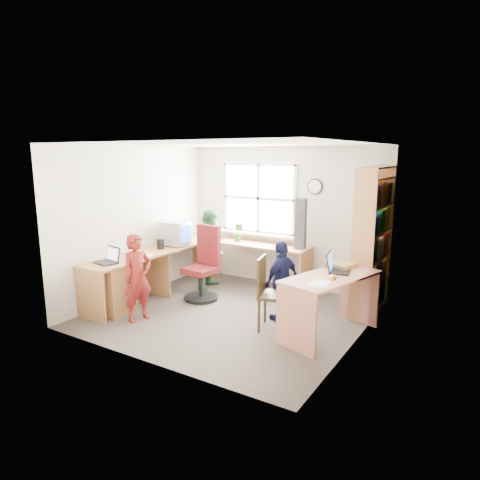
{
  "coord_description": "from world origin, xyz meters",
  "views": [
    {
      "loc": [
        3.18,
        -4.89,
        2.27
      ],
      "look_at": [
        0.0,
        0.25,
        1.05
      ],
      "focal_mm": 32.0,
      "sensor_mm": 36.0,
      "label": 1
    }
  ],
  "objects_px": {
    "wooden_chair": "(270,290)",
    "laptop_right": "(336,267)",
    "laptop_left": "(109,259)",
    "l_desk": "(149,275)",
    "bookshelf": "(372,244)",
    "swivel_chair": "(204,268)",
    "person_red": "(138,278)",
    "person_green": "(212,249)",
    "crt_monitor": "(175,233)",
    "potted_plant": "(239,232)",
    "right_desk": "(331,292)",
    "cd_tower": "(301,224)",
    "person_navy": "(282,281)"
  },
  "relations": [
    {
      "from": "l_desk",
      "to": "bookshelf",
      "type": "bearing_deg",
      "value": 26.43
    },
    {
      "from": "potted_plant",
      "to": "person_green",
      "type": "relative_size",
      "value": 0.24
    },
    {
      "from": "bookshelf",
      "to": "crt_monitor",
      "type": "bearing_deg",
      "value": -168.54
    },
    {
      "from": "laptop_right",
      "to": "person_navy",
      "type": "bearing_deg",
      "value": 81.17
    },
    {
      "from": "laptop_left",
      "to": "laptop_right",
      "type": "relative_size",
      "value": 0.91
    },
    {
      "from": "l_desk",
      "to": "bookshelf",
      "type": "xyz_separation_m",
      "value": [
        2.96,
        1.47,
        0.55
      ]
    },
    {
      "from": "wooden_chair",
      "to": "potted_plant",
      "type": "relative_size",
      "value": 2.94
    },
    {
      "from": "crt_monitor",
      "to": "person_red",
      "type": "bearing_deg",
      "value": -78.22
    },
    {
      "from": "person_green",
      "to": "person_navy",
      "type": "height_order",
      "value": "person_green"
    },
    {
      "from": "wooden_chair",
      "to": "person_navy",
      "type": "height_order",
      "value": "person_navy"
    },
    {
      "from": "cd_tower",
      "to": "person_red",
      "type": "distance_m",
      "value": 2.73
    },
    {
      "from": "person_green",
      "to": "wooden_chair",
      "type": "bearing_deg",
      "value": -129.83
    },
    {
      "from": "swivel_chair",
      "to": "person_green",
      "type": "height_order",
      "value": "person_green"
    },
    {
      "from": "l_desk",
      "to": "person_green",
      "type": "bearing_deg",
      "value": 74.66
    },
    {
      "from": "laptop_left",
      "to": "cd_tower",
      "type": "xyz_separation_m",
      "value": [
        1.94,
        2.3,
        0.36
      ]
    },
    {
      "from": "person_green",
      "to": "potted_plant",
      "type": "bearing_deg",
      "value": -32.74
    },
    {
      "from": "bookshelf",
      "to": "swivel_chair",
      "type": "height_order",
      "value": "bookshelf"
    },
    {
      "from": "crt_monitor",
      "to": "cd_tower",
      "type": "distance_m",
      "value": 2.1
    },
    {
      "from": "wooden_chair",
      "to": "laptop_left",
      "type": "height_order",
      "value": "laptop_left"
    },
    {
      "from": "wooden_chair",
      "to": "crt_monitor",
      "type": "bearing_deg",
      "value": 146.62
    },
    {
      "from": "crt_monitor",
      "to": "person_green",
      "type": "distance_m",
      "value": 0.68
    },
    {
      "from": "person_red",
      "to": "person_navy",
      "type": "height_order",
      "value": "person_red"
    },
    {
      "from": "crt_monitor",
      "to": "swivel_chair",
      "type": "bearing_deg",
      "value": -21.86
    },
    {
      "from": "swivel_chair",
      "to": "wooden_chair",
      "type": "xyz_separation_m",
      "value": [
        1.45,
        -0.51,
        0.02
      ]
    },
    {
      "from": "wooden_chair",
      "to": "laptop_left",
      "type": "xyz_separation_m",
      "value": [
        -2.22,
        -0.71,
        0.28
      ]
    },
    {
      "from": "bookshelf",
      "to": "potted_plant",
      "type": "distance_m",
      "value": 2.41
    },
    {
      "from": "person_red",
      "to": "person_green",
      "type": "xyz_separation_m",
      "value": [
        0.01,
        1.76,
        0.07
      ]
    },
    {
      "from": "swivel_chair",
      "to": "laptop_right",
      "type": "distance_m",
      "value": 2.21
    },
    {
      "from": "potted_plant",
      "to": "bookshelf",
      "type": "bearing_deg",
      "value": -5.3
    },
    {
      "from": "l_desk",
      "to": "potted_plant",
      "type": "distance_m",
      "value": 1.84
    },
    {
      "from": "bookshelf",
      "to": "person_green",
      "type": "relative_size",
      "value": 1.56
    },
    {
      "from": "swivel_chair",
      "to": "person_red",
      "type": "height_order",
      "value": "person_red"
    },
    {
      "from": "right_desk",
      "to": "person_red",
      "type": "xyz_separation_m",
      "value": [
        -2.44,
        -0.88,
        0.03
      ]
    },
    {
      "from": "wooden_chair",
      "to": "person_red",
      "type": "distance_m",
      "value": 1.83
    },
    {
      "from": "wooden_chair",
      "to": "person_red",
      "type": "height_order",
      "value": "person_red"
    },
    {
      "from": "bookshelf",
      "to": "laptop_right",
      "type": "height_order",
      "value": "bookshelf"
    },
    {
      "from": "bookshelf",
      "to": "potted_plant",
      "type": "xyz_separation_m",
      "value": [
        -2.4,
        0.22,
        -0.09
      ]
    },
    {
      "from": "person_red",
      "to": "person_green",
      "type": "height_order",
      "value": "person_green"
    },
    {
      "from": "potted_plant",
      "to": "person_navy",
      "type": "relative_size",
      "value": 0.3
    },
    {
      "from": "laptop_left",
      "to": "crt_monitor",
      "type": "bearing_deg",
      "value": 98.53
    },
    {
      "from": "l_desk",
      "to": "crt_monitor",
      "type": "xyz_separation_m",
      "value": [
        -0.17,
        0.84,
        0.5
      ]
    },
    {
      "from": "crt_monitor",
      "to": "laptop_right",
      "type": "relative_size",
      "value": 1.13
    },
    {
      "from": "wooden_chair",
      "to": "person_red",
      "type": "bearing_deg",
      "value": -173.34
    },
    {
      "from": "crt_monitor",
      "to": "bookshelf",
      "type": "bearing_deg",
      "value": 3.81
    },
    {
      "from": "right_desk",
      "to": "cd_tower",
      "type": "height_order",
      "value": "cd_tower"
    },
    {
      "from": "cd_tower",
      "to": "potted_plant",
      "type": "xyz_separation_m",
      "value": [
        -1.17,
        -0.03,
        -0.25
      ]
    },
    {
      "from": "laptop_left",
      "to": "person_red",
      "type": "relative_size",
      "value": 0.3
    },
    {
      "from": "wooden_chair",
      "to": "person_navy",
      "type": "distance_m",
      "value": 0.37
    },
    {
      "from": "wooden_chair",
      "to": "laptop_right",
      "type": "height_order",
      "value": "laptop_right"
    },
    {
      "from": "crt_monitor",
      "to": "laptop_right",
      "type": "distance_m",
      "value": 2.93
    }
  ]
}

